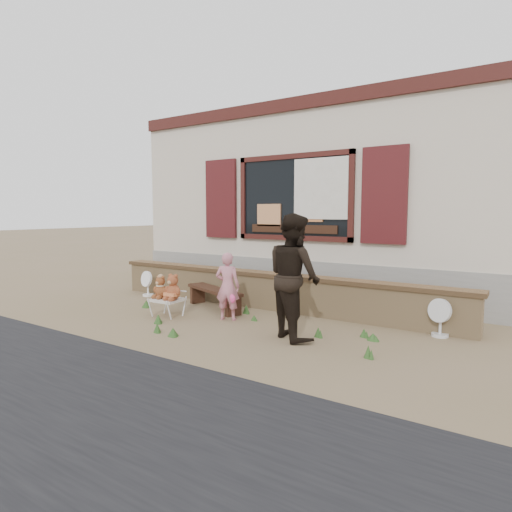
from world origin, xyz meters
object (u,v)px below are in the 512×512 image
Objects in this scene: bench at (214,294)px; adult at (294,276)px; child at (228,286)px; teddy_bear_right at (173,286)px; folding_chair at (167,300)px; teddy_bear_left at (161,287)px.

bench is 2.28m from adult.
bench is 1.34× the size of child.
adult reaches higher than bench.
teddy_bear_right is at bearing -80.24° from bench.
teddy_bear_right reaches higher than folding_chair.
child reaches higher than teddy_bear_right.
adult is at bearing -0.90° from folding_chair.
folding_chair is 1.30× the size of teddy_bear_left.
adult is (2.37, 0.08, 0.60)m from folding_chair.
adult is at bearing 149.94° from child.
teddy_bear_left is 0.88× the size of teddy_bear_right.
adult reaches higher than child.
folding_chair is at bearing -88.69° from bench.
child reaches higher than folding_chair.
teddy_bear_right is at bearing -0.00° from folding_chair.
teddy_bear_right is (0.28, 0.01, 0.03)m from teddy_bear_left.
child is (1.00, 0.36, 0.28)m from folding_chair.
bench is at bearing -54.53° from child.
bench is 0.89m from child.
folding_chair is 0.46× the size of child.
teddy_bear_right is 2.26m from adult.
child reaches higher than bench.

